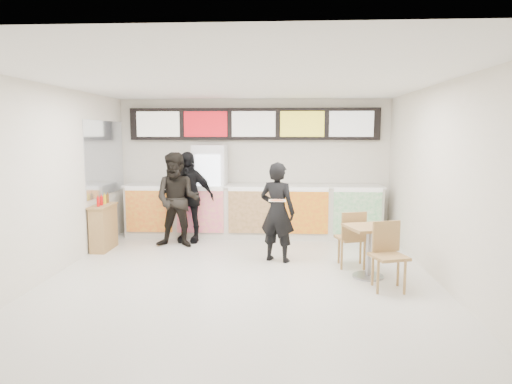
# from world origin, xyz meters

# --- Properties ---
(floor) EXTENTS (7.00, 7.00, 0.00)m
(floor) POSITION_xyz_m (0.00, 0.00, 0.00)
(floor) COLOR beige
(floor) RESTS_ON ground
(ceiling) EXTENTS (7.00, 7.00, 0.00)m
(ceiling) POSITION_xyz_m (0.00, 0.00, 3.00)
(ceiling) COLOR white
(ceiling) RESTS_ON wall_back
(wall_back) EXTENTS (6.00, 0.00, 6.00)m
(wall_back) POSITION_xyz_m (0.00, 3.50, 1.50)
(wall_back) COLOR silver
(wall_back) RESTS_ON floor
(wall_left) EXTENTS (0.00, 7.00, 7.00)m
(wall_left) POSITION_xyz_m (-3.00, 0.00, 1.50)
(wall_left) COLOR silver
(wall_left) RESTS_ON floor
(wall_right) EXTENTS (0.00, 7.00, 7.00)m
(wall_right) POSITION_xyz_m (3.00, 0.00, 1.50)
(wall_right) COLOR silver
(wall_right) RESTS_ON floor
(service_counter) EXTENTS (5.56, 0.77, 1.14)m
(service_counter) POSITION_xyz_m (0.00, 3.09, 0.57)
(service_counter) COLOR silver
(service_counter) RESTS_ON floor
(menu_board) EXTENTS (5.50, 0.14, 0.70)m
(menu_board) POSITION_xyz_m (0.00, 3.41, 2.45)
(menu_board) COLOR black
(menu_board) RESTS_ON wall_back
(drinks_fridge) EXTENTS (0.70, 0.67, 2.00)m
(drinks_fridge) POSITION_xyz_m (-0.93, 3.11, 1.00)
(drinks_fridge) COLOR white
(drinks_fridge) RESTS_ON floor
(mirror_panel) EXTENTS (0.01, 2.00, 1.50)m
(mirror_panel) POSITION_xyz_m (-2.99, 2.45, 1.75)
(mirror_panel) COLOR #B2B7BF
(mirror_panel) RESTS_ON wall_left
(customer_main) EXTENTS (0.75, 0.63, 1.76)m
(customer_main) POSITION_xyz_m (0.55, 1.18, 0.88)
(customer_main) COLOR black
(customer_main) RESTS_ON floor
(customer_left) EXTENTS (0.94, 0.75, 1.88)m
(customer_left) POSITION_xyz_m (-1.43, 2.10, 0.94)
(customer_left) COLOR black
(customer_left) RESTS_ON floor
(customer_mid) EXTENTS (1.14, 0.55, 1.88)m
(customer_mid) POSITION_xyz_m (-1.32, 2.55, 0.94)
(customer_mid) COLOR black
(customer_mid) RESTS_ON floor
(pizza_slice) EXTENTS (0.36, 0.36, 0.02)m
(pizza_slice) POSITION_xyz_m (0.55, 0.73, 1.16)
(pizza_slice) COLOR beige
(pizza_slice) RESTS_ON customer_main
(cafe_table) EXTENTS (0.93, 1.72, 0.97)m
(cafe_table) POSITION_xyz_m (1.98, 0.33, 0.57)
(cafe_table) COLOR tan
(cafe_table) RESTS_ON floor
(condiment_ledge) EXTENTS (0.32, 0.79, 1.05)m
(condiment_ledge) POSITION_xyz_m (-2.82, 1.78, 0.45)
(condiment_ledge) COLOR tan
(condiment_ledge) RESTS_ON floor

